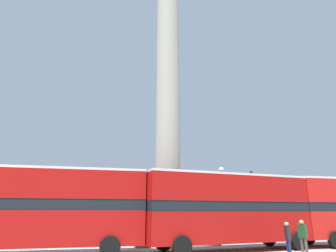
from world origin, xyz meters
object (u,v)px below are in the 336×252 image
object	(u,v)px
pedestrian_near_lamp	(303,235)
bus_c	(31,207)
equestrian_statue	(255,218)
pedestrian_by_plinth	(288,237)
bus_a	(230,208)
street_lamp	(223,200)
monument_column	(168,128)

from	to	relation	value
pedestrian_near_lamp	bus_c	bearing A→B (deg)	63.59
bus_c	equestrian_statue	size ratio (longest dim) A/B	1.94
pedestrian_near_lamp	pedestrian_by_plinth	world-z (taller)	pedestrian_near_lamp
equestrian_statue	pedestrian_by_plinth	size ratio (longest dim) A/B	3.62
bus_c	pedestrian_near_lamp	size ratio (longest dim) A/B	6.66
bus_a	bus_c	bearing A→B (deg)	171.96
equestrian_statue	street_lamp	bearing A→B (deg)	-113.27
bus_a	street_lamp	bearing A→B (deg)	63.81
equestrian_statue	pedestrian_by_plinth	world-z (taller)	equestrian_statue
equestrian_statue	pedestrian_near_lamp	xyz separation A→B (m)	(-4.06, -11.11, -0.62)
pedestrian_by_plinth	bus_a	bearing A→B (deg)	46.36
bus_a	equestrian_statue	distance (m)	10.67
pedestrian_by_plinth	equestrian_statue	bearing A→B (deg)	-6.30
monument_column	bus_c	size ratio (longest dim) A/B	2.15
bus_a	pedestrian_by_plinth	world-z (taller)	bus_a
monument_column	pedestrian_near_lamp	distance (m)	12.26
monument_column	equestrian_statue	bearing A→B (deg)	17.35
street_lamp	monument_column	bearing A→B (deg)	152.34
equestrian_statue	pedestrian_by_plinth	distance (m)	12.36
monument_column	street_lamp	xyz separation A→B (m)	(3.57, -1.87, -5.63)
bus_a	equestrian_statue	world-z (taller)	equestrian_statue
pedestrian_by_plinth	monument_column	bearing A→B (deg)	42.02
monument_column	bus_c	distance (m)	11.77
street_lamp	equestrian_statue	bearing A→B (deg)	41.24
street_lamp	pedestrian_by_plinth	bearing A→B (deg)	-88.06
street_lamp	pedestrian_by_plinth	world-z (taller)	street_lamp
monument_column	equestrian_statue	size ratio (longest dim) A/B	4.16
bus_c	pedestrian_near_lamp	distance (m)	13.88
bus_a	monument_column	bearing A→B (deg)	105.92
monument_column	bus_c	bearing A→B (deg)	-149.42
bus_a	bus_c	world-z (taller)	bus_c
equestrian_statue	street_lamp	xyz separation A→B (m)	(-5.29, -4.64, 1.33)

